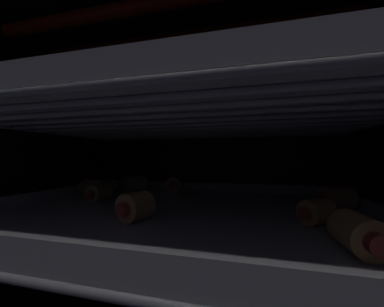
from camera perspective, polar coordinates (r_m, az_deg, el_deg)
oven_wall_back at (r=51.54cm, az=4.48°, el=-1.65°), size 55.80×1.20×38.04cm
oven_wall_left at (r=47.29cm, az=-35.84°, el=-1.51°), size 1.20×40.26×38.04cm
oven_ceiling at (r=36.70cm, az=-2.33°, el=30.25°), size 55.80×42.66×1.20cm
heating_element at (r=35.40cm, az=-2.33°, el=26.60°), size 42.72×16.46×1.70cm
oven_rack_lower at (r=32.39cm, az=-2.36°, el=-15.45°), size 51.00×39.46×0.76cm
baking_tray_lower at (r=32.17cm, az=-2.36°, el=-13.81°), size 46.88×36.10×2.43cm
pig_in_blanket_lower_0 at (r=44.98cm, az=-23.41°, el=-7.78°), size 5.77×4.42×3.03cm
pig_in_blanket_lower_1 at (r=26.63cm, az=-13.67°, el=-12.51°), size 3.83×4.76×3.11cm
pig_in_blanket_lower_2 at (r=46.15cm, az=-4.66°, el=-7.65°), size 4.07×5.10×3.09cm
pig_in_blanket_lower_3 at (r=40.03cm, az=-21.91°, el=-8.95°), size 2.73×5.41×2.61cm
pig_in_blanket_lower_4 at (r=48.62cm, az=-14.03°, el=-7.26°), size 4.95×5.79×3.13cm
pig_in_blanket_lower_5 at (r=21.37cm, az=35.72°, el=-15.63°), size 3.15×5.48×2.83cm
pig_in_blanket_lower_6 at (r=36.74cm, az=32.06°, el=-9.25°), size 5.44×4.36×3.03cm
pig_in_blanket_lower_7 at (r=27.82cm, az=28.31°, el=-12.47°), size 4.23×4.00×2.59cm
oven_rack_upper at (r=31.68cm, az=-2.35°, el=6.99°), size 50.80×39.46×0.56cm
baking_tray_upper at (r=31.80cm, az=-2.34°, el=8.44°), size 46.88×36.10×1.94cm
pig_in_blanket_upper_0 at (r=35.63cm, az=22.00°, el=10.84°), size 4.90×5.06×3.36cm
pig_in_blanket_upper_1 at (r=23.93cm, az=22.64°, el=16.23°), size 5.28×3.76×2.93cm
pig_in_blanket_upper_2 at (r=29.00cm, az=-36.50°, el=13.46°), size 4.74×4.68×3.10cm
pig_in_blanket_upper_3 at (r=42.09cm, az=-30.50°, el=8.45°), size 3.90×4.78×2.45cm
pig_in_blanket_upper_4 at (r=38.56cm, az=1.72°, el=9.73°), size 3.86×4.92×3.19cm
pig_in_blanket_upper_5 at (r=36.00cm, az=-12.42°, el=10.58°), size 4.30×4.96×3.25cm
pig_in_blanket_upper_6 at (r=38.39cm, az=-7.33°, el=9.22°), size 5.71×3.78×2.44cm
pig_in_blanket_upper_7 at (r=44.45cm, az=28.14°, el=8.03°), size 3.80×5.59×2.60cm
pig_in_blanket_upper_8 at (r=30.21cm, az=11.50°, el=12.82°), size 3.85×5.61×3.23cm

